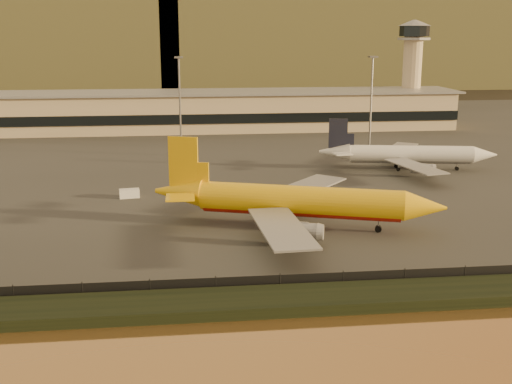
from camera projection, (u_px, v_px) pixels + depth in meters
ground at (253, 258)px, 92.25m from camera, size 900.00×900.00×0.00m
embankment at (268, 301)px, 75.70m from camera, size 320.00×7.00×1.40m
tarmac at (216, 145)px, 183.78m from camera, size 320.00×220.00×0.20m
perimeter_fence at (264, 284)px, 79.41m from camera, size 300.00×0.05×2.20m
terminal_building at (167, 112)px, 210.12m from camera, size 202.00×25.00×12.60m
control_tower at (412, 62)px, 221.04m from camera, size 11.20×11.20×35.50m
apron_light_masts at (279, 97)px, 162.40m from camera, size 152.20×12.20×25.40m
distant_hills at (162, 32)px, 410.02m from camera, size 470.00×160.00×70.00m
dhl_cargo_jet at (295, 202)px, 105.37m from camera, size 47.33×45.08×14.49m
white_narrowbody_jet at (407, 155)px, 149.86m from camera, size 41.19×39.69×11.87m
gse_vehicle_yellow at (327, 206)px, 115.85m from camera, size 4.43×3.10×1.82m
gse_vehicle_white at (129, 193)px, 124.93m from camera, size 4.04×2.26×1.73m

